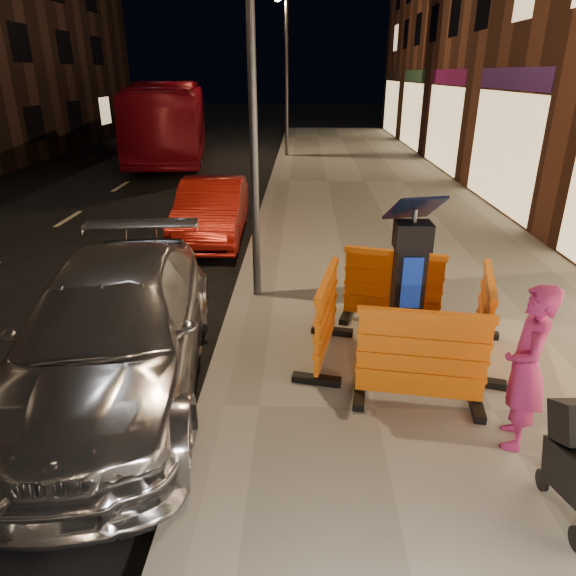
{
  "coord_description": "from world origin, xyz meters",
  "views": [
    {
      "loc": [
        0.96,
        -4.54,
        3.43
      ],
      "look_at": [
        0.8,
        1.0,
        1.1
      ],
      "focal_mm": 32.0,
      "sensor_mm": 36.0,
      "label": 1
    }
  ],
  "objects_px": {
    "car_silver": "(122,384)",
    "car_red": "(213,238)",
    "barrier_kerbside": "(326,317)",
    "bus_doubledecker": "(173,157)",
    "barrier_bldgside": "(484,319)",
    "barrier_back": "(392,288)",
    "parking_kiosk": "(408,286)",
    "man": "(526,368)",
    "barrier_front": "(421,359)"
  },
  "relations": [
    {
      "from": "car_silver",
      "to": "car_red",
      "type": "relative_size",
      "value": 1.27
    },
    {
      "from": "barrier_kerbside",
      "to": "bus_doubledecker",
      "type": "distance_m",
      "value": 18.26
    },
    {
      "from": "car_red",
      "to": "barrier_bldgside",
      "type": "bearing_deg",
      "value": -54.47
    },
    {
      "from": "barrier_kerbside",
      "to": "barrier_back",
      "type": "bearing_deg",
      "value": -33.74
    },
    {
      "from": "car_silver",
      "to": "car_red",
      "type": "xyz_separation_m",
      "value": [
        0.13,
        5.89,
        0.0
      ]
    },
    {
      "from": "barrier_bldgside",
      "to": "car_red",
      "type": "xyz_separation_m",
      "value": [
        -4.2,
        5.43,
        -0.69
      ]
    },
    {
      "from": "parking_kiosk",
      "to": "car_silver",
      "type": "bearing_deg",
      "value": -158.86
    },
    {
      "from": "barrier_back",
      "to": "man",
      "type": "relative_size",
      "value": 0.86
    },
    {
      "from": "bus_doubledecker",
      "to": "barrier_bldgside",
      "type": "bearing_deg",
      "value": -74.53
    },
    {
      "from": "barrier_bldgside",
      "to": "car_silver",
      "type": "xyz_separation_m",
      "value": [
        -4.34,
        -0.47,
        -0.69
      ]
    },
    {
      "from": "barrier_front",
      "to": "car_silver",
      "type": "relative_size",
      "value": 0.28
    },
    {
      "from": "barrier_bldgside",
      "to": "car_red",
      "type": "height_order",
      "value": "barrier_bldgside"
    },
    {
      "from": "parking_kiosk",
      "to": "barrier_front",
      "type": "bearing_deg",
      "value": -76.74
    },
    {
      "from": "barrier_kerbside",
      "to": "car_silver",
      "type": "relative_size",
      "value": 0.28
    },
    {
      "from": "car_silver",
      "to": "barrier_bldgside",
      "type": "bearing_deg",
      "value": -1.11
    },
    {
      "from": "barrier_back",
      "to": "car_silver",
      "type": "height_order",
      "value": "barrier_back"
    },
    {
      "from": "barrier_kerbside",
      "to": "barrier_bldgside",
      "type": "height_order",
      "value": "same"
    },
    {
      "from": "barrier_front",
      "to": "car_silver",
      "type": "bearing_deg",
      "value": -179.83
    },
    {
      "from": "parking_kiosk",
      "to": "barrier_bldgside",
      "type": "relative_size",
      "value": 1.4
    },
    {
      "from": "barrier_back",
      "to": "barrier_kerbside",
      "type": "distance_m",
      "value": 1.34
    },
    {
      "from": "car_silver",
      "to": "car_red",
      "type": "distance_m",
      "value": 5.9
    },
    {
      "from": "car_red",
      "to": "man",
      "type": "xyz_separation_m",
      "value": [
        4.05,
        -6.97,
        0.96
      ]
    },
    {
      "from": "car_silver",
      "to": "man",
      "type": "distance_m",
      "value": 4.42
    },
    {
      "from": "barrier_bldgside",
      "to": "man",
      "type": "height_order",
      "value": "man"
    },
    {
      "from": "barrier_bldgside",
      "to": "car_silver",
      "type": "distance_m",
      "value": 4.41
    },
    {
      "from": "barrier_kerbside",
      "to": "barrier_bldgside",
      "type": "xyz_separation_m",
      "value": [
        1.9,
        0.0,
        0.0
      ]
    },
    {
      "from": "barrier_kerbside",
      "to": "car_red",
      "type": "relative_size",
      "value": 0.36
    },
    {
      "from": "barrier_front",
      "to": "barrier_kerbside",
      "type": "relative_size",
      "value": 1.0
    },
    {
      "from": "barrier_bldgside",
      "to": "barrier_kerbside",
      "type": "bearing_deg",
      "value": 105.26
    },
    {
      "from": "barrier_bldgside",
      "to": "parking_kiosk",
      "type": "bearing_deg",
      "value": 105.26
    },
    {
      "from": "barrier_front",
      "to": "car_silver",
      "type": "height_order",
      "value": "barrier_front"
    },
    {
      "from": "barrier_back",
      "to": "car_red",
      "type": "bearing_deg",
      "value": 142.28
    },
    {
      "from": "car_red",
      "to": "bus_doubledecker",
      "type": "height_order",
      "value": "bus_doubledecker"
    },
    {
      "from": "parking_kiosk",
      "to": "man",
      "type": "distance_m",
      "value": 1.75
    },
    {
      "from": "parking_kiosk",
      "to": "barrier_back",
      "type": "height_order",
      "value": "parking_kiosk"
    },
    {
      "from": "car_silver",
      "to": "man",
      "type": "bearing_deg",
      "value": -21.75
    },
    {
      "from": "parking_kiosk",
      "to": "barrier_front",
      "type": "height_order",
      "value": "parking_kiosk"
    },
    {
      "from": "barrier_bldgside",
      "to": "man",
      "type": "relative_size",
      "value": 0.86
    },
    {
      "from": "barrier_front",
      "to": "bus_doubledecker",
      "type": "relative_size",
      "value": 0.12
    },
    {
      "from": "car_silver",
      "to": "bus_doubledecker",
      "type": "height_order",
      "value": "bus_doubledecker"
    },
    {
      "from": "barrier_bldgside",
      "to": "man",
      "type": "distance_m",
      "value": 1.58
    },
    {
      "from": "barrier_front",
      "to": "barrier_back",
      "type": "distance_m",
      "value": 1.9
    },
    {
      "from": "barrier_front",
      "to": "barrier_bldgside",
      "type": "xyz_separation_m",
      "value": [
        0.95,
        0.95,
        0.0
      ]
    },
    {
      "from": "barrier_back",
      "to": "bus_doubledecker",
      "type": "height_order",
      "value": "bus_doubledecker"
    },
    {
      "from": "barrier_back",
      "to": "bus_doubledecker",
      "type": "distance_m",
      "value": 17.72
    },
    {
      "from": "parking_kiosk",
      "to": "barrier_back",
      "type": "relative_size",
      "value": 1.4
    },
    {
      "from": "parking_kiosk",
      "to": "car_red",
      "type": "height_order",
      "value": "parking_kiosk"
    },
    {
      "from": "parking_kiosk",
      "to": "barrier_kerbside",
      "type": "bearing_deg",
      "value": -166.74
    },
    {
      "from": "barrier_kerbside",
      "to": "car_red",
      "type": "height_order",
      "value": "barrier_kerbside"
    },
    {
      "from": "parking_kiosk",
      "to": "barrier_front",
      "type": "relative_size",
      "value": 1.4
    }
  ]
}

